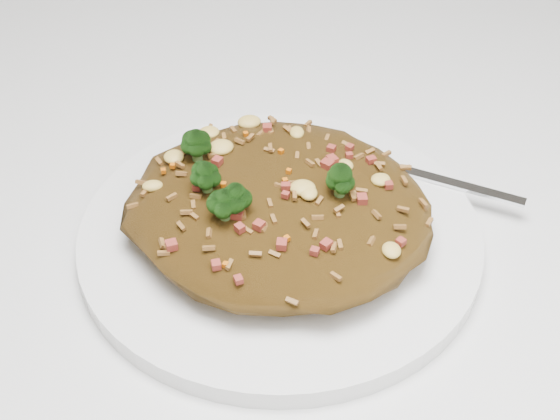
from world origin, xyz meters
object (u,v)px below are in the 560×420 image
object	(u,v)px
plate	(280,234)
fried_rice	(279,198)
fork	(423,175)
dining_table	(180,283)

from	to	relation	value
plate	fried_rice	size ratio (longest dim) A/B	1.33
plate	fried_rice	bearing A→B (deg)	-152.48
fork	fried_rice	bearing A→B (deg)	-128.36
plate	fried_rice	distance (m)	0.03
fried_rice	fork	bearing A→B (deg)	42.34
dining_table	fork	size ratio (longest dim) A/B	7.39
dining_table	plate	world-z (taller)	plate
dining_table	fried_rice	xyz separation A→B (m)	(0.09, -0.02, 0.13)
fork	plate	bearing A→B (deg)	-128.27
dining_table	fork	xyz separation A→B (m)	(0.18, 0.05, 0.11)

